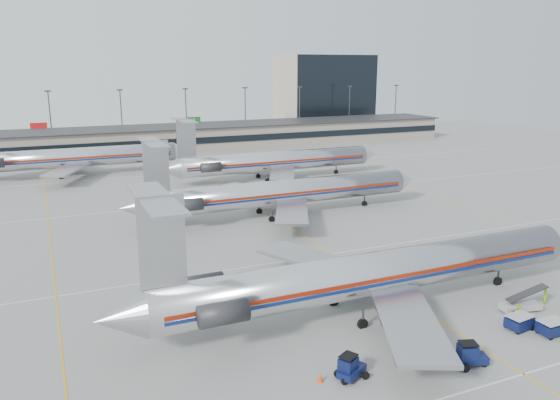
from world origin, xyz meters
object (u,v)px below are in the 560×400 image
jet_foreground (369,274)px  jet_second_row (278,193)px  belt_loader (521,305)px  tug_center (469,355)px

jet_foreground → jet_second_row: jet_foreground is taller
belt_loader → jet_second_row: bearing=112.1°
jet_foreground → tug_center: jet_foreground is taller
jet_second_row → belt_loader: (7.17, -38.04, -2.91)m
jet_foreground → jet_second_row: bearing=80.4°
tug_center → belt_loader: (10.91, 5.33, -0.27)m
jet_second_row → tug_center: size_ratio=17.58×
jet_foreground → jet_second_row: (5.52, 32.63, -0.12)m
belt_loader → jet_foreground: bearing=168.4°
jet_foreground → jet_second_row: size_ratio=1.03×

